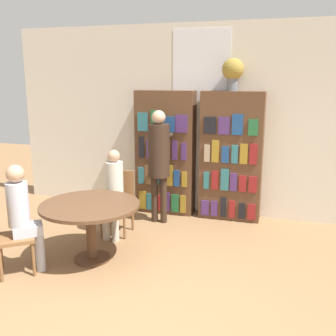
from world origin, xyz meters
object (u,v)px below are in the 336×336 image
chair_near_camera (7,233)px  seated_reader_right (23,212)px  bookshelf_left (165,153)px  bookshelf_right (231,157)px  flower_vase (233,71)px  seated_reader_left (113,189)px  librarian_standing (159,155)px  reading_table (90,213)px  chair_left_side (119,199)px

chair_near_camera → seated_reader_right: seated_reader_right is taller
bookshelf_left → bookshelf_right: 1.06m
flower_vase → seated_reader_left: 2.45m
bookshelf_left → bookshelf_right: bearing=0.0°
seated_reader_right → librarian_standing: bearing=114.7°
librarian_standing → flower_vase: bearing=27.3°
chair_near_camera → reading_table: bearing=90.0°
bookshelf_left → flower_vase: (1.04, 0.00, 1.28)m
flower_vase → reading_table: 2.93m
seated_reader_right → librarian_standing: librarian_standing is taller
reading_table → chair_left_side: size_ratio=1.34×
chair_left_side → seated_reader_right: (-0.54, -1.40, 0.22)m
bookshelf_right → flower_vase: (-0.02, 0.00, 1.28)m
bookshelf_right → seated_reader_right: bookshelf_right is taller
chair_left_side → librarian_standing: librarian_standing is taller
bookshelf_left → reading_table: bearing=-99.4°
bookshelf_right → seated_reader_left: 1.90m
bookshelf_left → chair_near_camera: bookshelf_left is taller
flower_vase → seated_reader_left: flower_vase is taller
flower_vase → chair_near_camera: 3.75m
bookshelf_right → flower_vase: size_ratio=4.16×
reading_table → seated_reader_left: size_ratio=0.97×
bookshelf_left → reading_table: (-0.33, -1.97, -0.39)m
bookshelf_right → seated_reader_right: bearing=-129.0°
flower_vase → chair_near_camera: size_ratio=0.54×
flower_vase → seated_reader_right: 3.49m
reading_table → librarian_standing: (0.38, 1.47, 0.46)m
bookshelf_right → seated_reader_left: bearing=-139.3°
flower_vase → seated_reader_right: bearing=-128.6°
bookshelf_left → seated_reader_right: bookshelf_left is taller
chair_left_side → librarian_standing: (0.43, 0.54, 0.56)m
seated_reader_right → librarian_standing: size_ratio=0.73×
bookshelf_left → chair_near_camera: 2.81m
seated_reader_left → librarian_standing: bearing=-123.0°
seated_reader_left → flower_vase: bearing=-141.6°
bookshelf_right → flower_vase: 1.28m
seated_reader_right → flower_vase: bearing=102.6°
chair_left_side → seated_reader_left: bearing=90.0°
chair_near_camera → seated_reader_left: size_ratio=0.72×
bookshelf_right → reading_table: 2.44m
flower_vase → seated_reader_right: flower_vase is taller
librarian_standing → chair_near_camera: bearing=-118.4°
chair_left_side → librarian_standing: size_ratio=0.52×
flower_vase → chair_left_side: size_ratio=0.54×
chair_left_side → seated_reader_left: 0.27m
reading_table → chair_left_side: (-0.05, 0.93, -0.10)m
chair_near_camera → seated_reader_right: (0.14, 0.11, 0.22)m
librarian_standing → bookshelf_right: bearing=26.5°
bookshelf_right → librarian_standing: size_ratio=1.16×
seated_reader_left → seated_reader_right: 1.33m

